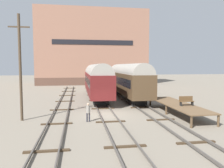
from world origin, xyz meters
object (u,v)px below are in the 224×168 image
(train_car_brown, at_px, (127,79))
(bench, at_px, (186,101))
(train_car_maroon, at_px, (97,79))
(person_worker, at_px, (88,111))
(utility_pole, at_px, (20,66))

(train_car_brown, height_order, bench, train_car_brown)
(train_car_brown, distance_m, train_car_maroon, 4.65)
(bench, bearing_deg, train_car_maroon, 120.02)
(train_car_maroon, distance_m, bench, 15.29)
(train_car_maroon, xyz_separation_m, bench, (7.62, -13.18, -1.43))
(train_car_brown, xyz_separation_m, person_worker, (-6.52, -13.08, -1.99))
(train_car_brown, xyz_separation_m, train_car_maroon, (-4.59, 0.74, -0.02))
(train_car_maroon, relative_size, bench, 12.69)
(train_car_maroon, xyz_separation_m, utility_pole, (-7.82, -12.43, 1.91))
(bench, bearing_deg, person_worker, -176.17)
(train_car_brown, relative_size, train_car_maroon, 0.98)
(train_car_maroon, distance_m, utility_pole, 14.81)
(train_car_maroon, height_order, utility_pole, utility_pole)
(bench, height_order, person_worker, bench)
(train_car_maroon, bearing_deg, utility_pole, -122.18)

